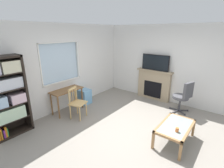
% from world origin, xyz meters
% --- Properties ---
extents(ground, '(5.92, 5.91, 0.02)m').
position_xyz_m(ground, '(0.00, 0.00, -0.01)').
color(ground, gray).
extents(wall_back_with_window, '(4.92, 0.15, 2.65)m').
position_xyz_m(wall_back_with_window, '(0.02, 2.46, 1.30)').
color(wall_back_with_window, silver).
rests_on(wall_back_with_window, ground).
extents(wall_right, '(0.12, 5.11, 2.65)m').
position_xyz_m(wall_right, '(2.52, 0.00, 1.32)').
color(wall_right, silver).
rests_on(wall_right, ground).
extents(bookshelf, '(0.90, 0.38, 1.91)m').
position_xyz_m(bookshelf, '(-1.87, 2.21, 1.01)').
color(bookshelf, black).
rests_on(bookshelf, ground).
extents(desk_under_window, '(0.99, 0.45, 0.72)m').
position_xyz_m(desk_under_window, '(-0.25, 2.11, 0.61)').
color(desk_under_window, brown).
rests_on(desk_under_window, ground).
extents(wooden_chair, '(0.51, 0.50, 0.90)m').
position_xyz_m(wooden_chair, '(-0.31, 1.59, 0.46)').
color(wooden_chair, tan).
rests_on(wooden_chair, ground).
extents(plastic_drawer_unit, '(0.35, 0.40, 0.50)m').
position_xyz_m(plastic_drawer_unit, '(0.49, 2.16, 0.25)').
color(plastic_drawer_unit, '#72ADDB').
rests_on(plastic_drawer_unit, ground).
extents(fireplace, '(0.26, 1.30, 1.09)m').
position_xyz_m(fireplace, '(2.37, 0.46, 0.55)').
color(fireplace, tan).
rests_on(fireplace, ground).
extents(tv, '(0.06, 0.98, 0.55)m').
position_xyz_m(tv, '(2.35, 0.46, 1.36)').
color(tv, black).
rests_on(tv, fireplace).
extents(office_chair, '(0.58, 0.61, 1.00)m').
position_xyz_m(office_chair, '(1.88, -0.72, 0.55)').
color(office_chair, '#4C4C51').
rests_on(office_chair, ground).
extents(coffee_table, '(1.07, 0.62, 0.43)m').
position_xyz_m(coffee_table, '(0.29, -1.02, 0.37)').
color(coffee_table, '#8C9E99').
rests_on(coffee_table, ground).
extents(sippy_cup, '(0.07, 0.07, 0.09)m').
position_xyz_m(sippy_cup, '(0.06, -1.12, 0.47)').
color(sippy_cup, orange).
rests_on(sippy_cup, coffee_table).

